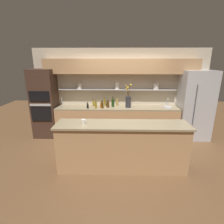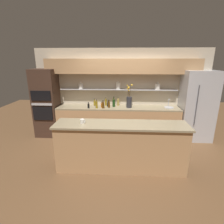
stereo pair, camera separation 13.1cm
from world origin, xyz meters
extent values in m
plane|color=brown|center=(0.00, 0.00, 0.00)|extent=(12.00, 12.00, 0.00)
cube|color=beige|center=(0.00, 1.60, 1.30)|extent=(5.20, 0.10, 2.60)
cube|color=#B7B7BC|center=(-0.10, 1.46, 1.41)|extent=(3.50, 0.18, 0.02)
cylinder|color=silver|center=(-1.24, 1.45, 1.50)|extent=(0.13, 0.13, 0.17)
sphere|color=silver|center=(-1.24, 1.45, 1.61)|extent=(0.05, 0.05, 0.05)
cylinder|color=silver|center=(-0.11, 1.45, 1.52)|extent=(0.13, 0.13, 0.20)
sphere|color=silver|center=(-0.11, 1.45, 1.64)|extent=(0.05, 0.05, 0.05)
cylinder|color=silver|center=(1.06, 1.45, 1.51)|extent=(0.15, 0.15, 0.18)
sphere|color=silver|center=(1.06, 1.45, 1.62)|extent=(0.05, 0.05, 0.05)
cube|color=tan|center=(0.00, 1.38, 2.09)|extent=(4.42, 0.34, 0.42)
cube|color=tan|center=(-0.10, 1.24, 0.44)|extent=(3.60, 0.62, 0.88)
cube|color=gray|center=(-0.10, 1.24, 0.90)|extent=(3.60, 0.62, 0.04)
cube|color=tan|center=(0.00, -0.45, 0.49)|extent=(2.67, 0.55, 0.98)
cube|color=gray|center=(0.00, -0.45, 1.00)|extent=(2.73, 0.61, 0.04)
cube|color=#B7B7BC|center=(2.16, 1.20, 1.00)|extent=(0.88, 0.70, 1.99)
cylinder|color=#4C4C51|center=(2.00, 0.83, 1.10)|extent=(0.02, 0.02, 1.10)
cube|color=#3D281E|center=(-2.26, 1.24, 1.01)|extent=(0.67, 0.62, 2.02)
cube|color=black|center=(-2.26, 0.92, 0.78)|extent=(0.57, 0.02, 0.40)
cube|color=black|center=(-2.26, 0.92, 1.30)|extent=(0.57, 0.02, 0.28)
cube|color=#B7B7BC|center=(-2.26, 0.92, 1.05)|extent=(0.59, 0.02, 0.06)
cylinder|color=#2D2D33|center=(0.22, 1.20, 1.08)|extent=(0.16, 0.16, 0.32)
cylinder|color=#4C3319|center=(0.19, 1.19, 1.35)|extent=(0.02, 0.05, 0.23)
sphere|color=yellow|center=(0.16, 1.18, 1.47)|extent=(0.04, 0.04, 0.04)
cylinder|color=#4C3319|center=(0.22, 1.20, 1.38)|extent=(0.05, 0.04, 0.27)
sphere|color=yellow|center=(0.19, 1.17, 1.51)|extent=(0.05, 0.05, 0.05)
cylinder|color=#4C3319|center=(0.25, 1.21, 1.41)|extent=(0.03, 0.08, 0.33)
sphere|color=yellow|center=(0.29, 1.22, 1.58)|extent=(0.05, 0.05, 0.05)
cylinder|color=#4C3319|center=(0.19, 1.22, 1.40)|extent=(0.04, 0.06, 0.31)
sphere|color=yellow|center=(0.16, 1.25, 1.56)|extent=(0.04, 0.04, 0.04)
cylinder|color=#4C3319|center=(0.22, 1.19, 1.38)|extent=(0.03, 0.02, 0.27)
sphere|color=yellow|center=(0.20, 1.15, 1.52)|extent=(0.06, 0.06, 0.06)
cylinder|color=#4C3319|center=(0.22, 1.20, 1.34)|extent=(0.05, 0.03, 0.19)
sphere|color=yellow|center=(0.20, 1.17, 1.43)|extent=(0.04, 0.04, 0.04)
cylinder|color=#B7B7BC|center=(1.39, 1.24, 0.93)|extent=(0.27, 0.27, 0.02)
cylinder|color=#B7B7BC|center=(1.39, 1.34, 1.05)|extent=(0.02, 0.02, 0.22)
cylinder|color=#B7B7BC|center=(1.39, 1.28, 1.16)|extent=(0.02, 0.12, 0.02)
cylinder|color=black|center=(-0.40, 1.28, 0.98)|extent=(0.05, 0.05, 0.12)
cylinder|color=black|center=(-0.40, 1.28, 1.06)|extent=(0.03, 0.03, 0.04)
cylinder|color=black|center=(-0.40, 1.28, 1.08)|extent=(0.03, 0.03, 0.01)
cylinder|color=#9E4C0A|center=(-0.57, 1.17, 0.98)|extent=(0.06, 0.06, 0.12)
cylinder|color=#9E4C0A|center=(-0.57, 1.17, 1.06)|extent=(0.03, 0.03, 0.04)
cylinder|color=black|center=(-0.57, 1.17, 1.08)|extent=(0.03, 0.03, 0.01)
cylinder|color=olive|center=(-0.48, 1.40, 1.01)|extent=(0.06, 0.06, 0.18)
cylinder|color=olive|center=(-0.48, 1.40, 1.13)|extent=(0.03, 0.03, 0.05)
cylinder|color=black|center=(-0.48, 1.40, 1.16)|extent=(0.03, 0.03, 0.01)
cylinder|color=olive|center=(-0.72, 1.08, 1.02)|extent=(0.06, 0.06, 0.19)
cylinder|color=olive|center=(-0.72, 1.08, 1.14)|extent=(0.03, 0.03, 0.05)
cylinder|color=black|center=(-0.72, 1.08, 1.17)|extent=(0.03, 0.03, 0.01)
cylinder|color=#4C2D0C|center=(-0.53, 1.09, 1.01)|extent=(0.07, 0.07, 0.17)
cylinder|color=#4C2D0C|center=(-0.53, 1.09, 1.11)|extent=(0.03, 0.03, 0.04)
cylinder|color=black|center=(-0.53, 1.09, 1.14)|extent=(0.03, 0.03, 0.01)
cylinder|color=olive|center=(-0.24, 1.37, 1.02)|extent=(0.07, 0.07, 0.19)
cylinder|color=olive|center=(-0.24, 1.37, 1.14)|extent=(0.03, 0.03, 0.05)
cylinder|color=black|center=(-0.24, 1.37, 1.17)|extent=(0.03, 0.03, 0.01)
cylinder|color=#193814|center=(-0.22, 1.28, 1.03)|extent=(0.08, 0.08, 0.22)
cylinder|color=#193814|center=(-0.22, 1.28, 1.18)|extent=(0.02, 0.02, 0.08)
cylinder|color=black|center=(-0.22, 1.28, 1.22)|extent=(0.03, 0.03, 0.01)
cylinder|color=tan|center=(-0.10, 1.43, 1.02)|extent=(0.07, 0.07, 0.20)
cylinder|color=tan|center=(-0.10, 1.43, 1.14)|extent=(0.03, 0.03, 0.04)
cylinder|color=black|center=(-0.10, 1.43, 1.17)|extent=(0.03, 0.03, 0.01)
cylinder|color=#4C2D0C|center=(-0.37, 1.17, 1.01)|extent=(0.06, 0.06, 0.17)
cylinder|color=#4C2D0C|center=(-0.37, 1.17, 1.11)|extent=(0.03, 0.03, 0.04)
cylinder|color=black|center=(-0.37, 1.17, 1.14)|extent=(0.03, 0.03, 0.01)
cylinder|color=black|center=(-0.95, 1.06, 0.98)|extent=(0.06, 0.06, 0.13)
cylinder|color=black|center=(-0.95, 1.06, 1.06)|extent=(0.03, 0.03, 0.04)
cylinder|color=black|center=(-0.95, 1.06, 1.09)|extent=(0.03, 0.03, 0.01)
cylinder|color=olive|center=(-0.82, 1.37, 0.99)|extent=(0.06, 0.06, 0.15)
cylinder|color=olive|center=(-0.82, 1.37, 1.09)|extent=(0.03, 0.03, 0.05)
cylinder|color=black|center=(-0.82, 1.37, 1.13)|extent=(0.03, 0.03, 0.01)
cylinder|color=silver|center=(-0.79, -0.46, 1.07)|extent=(0.08, 0.08, 0.09)
cube|color=silver|center=(-0.74, -0.46, 1.07)|extent=(0.02, 0.01, 0.06)
camera|label=1|loc=(-0.13, -3.78, 2.26)|focal=28.00mm
camera|label=2|loc=(0.00, -3.78, 2.26)|focal=28.00mm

